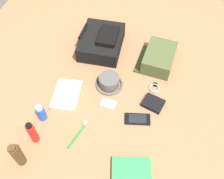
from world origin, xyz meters
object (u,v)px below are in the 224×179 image
Objects in this scene: toiletry_pouch at (159,58)px; folded_towel at (67,96)px; deodorant_spray at (41,113)px; cell_phone at (137,119)px; backpack at (102,42)px; toothbrush at (79,133)px; cologne_bottle at (17,155)px; sunscreen_spray at (33,133)px; media_player at (108,104)px; paperback_novel at (131,170)px; wristwatch at (154,88)px; bucket_hat at (109,82)px; wallet at (153,103)px.

toiletry_pouch is 0.59m from folded_towel.
deodorant_spray reaches higher than cell_phone.
backpack is 0.62m from toothbrush.
cologne_bottle reaches higher than sunscreen_spray.
backpack reaches higher than media_player.
paperback_novel is 1.23× the size of toothbrush.
paperback_novel is 2.92× the size of wristwatch.
folded_towel is at bearing -9.36° from cologne_bottle.
backpack is 2.06× the size of bucket_hat.
backpack reaches higher than toiletry_pouch.
backpack is at bearing 27.39° from paperback_novel.
bucket_hat is at bearing -30.64° from sunscreen_spray.
cologne_bottle reaches higher than folded_towel.
toiletry_pouch is 2.31× the size of deodorant_spray.
bucket_hat reaches higher than toothbrush.
bucket_hat is at bearing 101.25° from wristwatch.
toothbrush reaches higher than cell_phone.
bucket_hat is 1.46× the size of deodorant_spray.
media_player is at bearing 33.64° from paperback_novel.
toiletry_pouch is at bearing -94.04° from backpack.
bucket_hat is 0.94× the size of cologne_bottle.
cologne_bottle is at bearing 147.75° from toiletry_pouch.
cologne_bottle is at bearing 154.24° from bucket_hat.
media_player is at bearing 128.55° from wristwatch.
wallet is (0.07, -0.24, 0.01)m from media_player.
media_player is 0.23m from folded_towel.
deodorant_spray is 0.36m from media_player.
toiletry_pouch is 2.92× the size of media_player.
wristwatch is (0.48, -0.51, -0.07)m from sunscreen_spray.
backpack reaches higher than deodorant_spray.
toothbrush is at bearing -143.44° from folded_towel.
paperback_novel is at bearing -92.49° from sunscreen_spray.
cell_phone is at bearing 166.46° from wallet.
paperback_novel is at bearing -179.42° from toiletry_pouch.
media_player is (0.43, -0.30, -0.08)m from cologne_bottle.
deodorant_spray is at bearing 8.76° from sunscreen_spray.
sunscreen_spray reaches higher than wallet.
folded_towel is at bearing 114.73° from wallet.
cell_phone is 0.13m from wallet.
wallet is at bearing -65.57° from deodorant_spray.
paperback_novel is (-0.15, -0.52, -0.04)m from deodorant_spray.
folded_towel is (0.30, 0.45, 0.01)m from paperback_novel.
cell_phone is at bearing -93.76° from folded_towel.
cell_phone is 0.32m from toothbrush.
toiletry_pouch is at bearing -3.84° from cell_phone.
paperback_novel is (0.10, -0.51, -0.07)m from cologne_bottle.
cologne_bottle is at bearing 128.34° from cell_phone.
cell_phone is at bearing 176.16° from toiletry_pouch.
sunscreen_spray is at bearing 149.36° from bucket_hat.
backpack is 0.53m from wallet.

